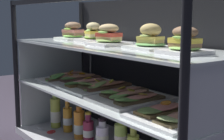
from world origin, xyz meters
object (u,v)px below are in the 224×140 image
at_px(plated_roll_sandwich_near_right_corner, 150,40).
at_px(juice_bottle_front_second, 102,139).
at_px(open_sandwich_tray_near_right_corner, 174,115).
at_px(juice_bottle_near_post, 55,113).
at_px(juice_bottle_back_left, 68,119).
at_px(plated_roll_sandwich_right_of_center, 93,35).
at_px(juice_bottle_front_middle, 88,132).
at_px(plated_roll_sandwich_left_of_center, 109,37).
at_px(juice_bottle_tucked_behind, 79,125).
at_px(kitchen_scissors, 49,131).
at_px(open_sandwich_tray_center, 129,97).
at_px(plated_roll_sandwich_far_right, 185,43).
at_px(plated_roll_sandwich_center, 73,33).
at_px(open_sandwich_tray_right_of_center, 96,86).
at_px(open_sandwich_tray_near_left_corner, 70,78).

bearing_deg(plated_roll_sandwich_near_right_corner, juice_bottle_front_second, -164.19).
height_order(open_sandwich_tray_near_right_corner, juice_bottle_front_second, open_sandwich_tray_near_right_corner).
height_order(juice_bottle_near_post, juice_bottle_back_left, juice_bottle_near_post).
distance_m(plated_roll_sandwich_right_of_center, juice_bottle_front_middle, 0.57).
height_order(plated_roll_sandwich_left_of_center, juice_bottle_tucked_behind, plated_roll_sandwich_left_of_center).
bearing_deg(kitchen_scissors, open_sandwich_tray_center, 10.75).
bearing_deg(juice_bottle_front_middle, juice_bottle_tucked_behind, 174.90).
relative_size(plated_roll_sandwich_right_of_center, plated_roll_sandwich_far_right, 1.02).
distance_m(plated_roll_sandwich_near_right_corner, juice_bottle_back_left, 0.90).
height_order(plated_roll_sandwich_far_right, open_sandwich_tray_near_right_corner, plated_roll_sandwich_far_right).
xyz_separation_m(plated_roll_sandwich_center, open_sandwich_tray_right_of_center, (0.35, -0.05, -0.29)).
bearing_deg(plated_roll_sandwich_far_right, open_sandwich_tray_center, 179.53).
relative_size(open_sandwich_tray_right_of_center, juice_bottle_front_middle, 1.90).
xyz_separation_m(juice_bottle_near_post, kitchen_scissors, (0.07, -0.08, -0.09)).
bearing_deg(kitchen_scissors, open_sandwich_tray_near_right_corner, 4.37).
bearing_deg(juice_bottle_front_second, plated_roll_sandwich_near_right_corner, 15.81).
height_order(plated_roll_sandwich_center, juice_bottle_front_second, plated_roll_sandwich_center).
bearing_deg(plated_roll_sandwich_center, juice_bottle_back_left, -54.08).
distance_m(plated_roll_sandwich_center, plated_roll_sandwich_far_right, 1.02).
bearing_deg(open_sandwich_tray_right_of_center, open_sandwich_tray_center, -1.96).
distance_m(open_sandwich_tray_right_of_center, open_sandwich_tray_center, 0.32).
bearing_deg(juice_bottle_back_left, kitchen_scissors, -120.63).
bearing_deg(kitchen_scissors, juice_bottle_front_second, 9.95).
relative_size(open_sandwich_tray_center, kitchen_scissors, 2.19).
bearing_deg(plated_roll_sandwich_center, juice_bottle_front_middle, -16.43).
bearing_deg(open_sandwich_tray_center, plated_roll_sandwich_near_right_corner, 20.74).
bearing_deg(open_sandwich_tray_near_right_corner, kitchen_scissors, -175.63).
bearing_deg(open_sandwich_tray_right_of_center, open_sandwich_tray_near_left_corner, 177.44).
xyz_separation_m(juice_bottle_tucked_behind, juice_bottle_front_middle, (0.12, -0.01, -0.01)).
bearing_deg(juice_bottle_near_post, plated_roll_sandwich_right_of_center, 18.34).
distance_m(open_sandwich_tray_right_of_center, juice_bottle_back_left, 0.39).
bearing_deg(open_sandwich_tray_near_right_corner, juice_bottle_back_left, 178.38).
xyz_separation_m(plated_roll_sandwich_left_of_center, juice_bottle_front_middle, (-0.17, -0.02, -0.55)).
xyz_separation_m(open_sandwich_tray_near_right_corner, juice_bottle_near_post, (-1.08, 0.00, -0.25)).
bearing_deg(plated_roll_sandwich_right_of_center, open_sandwich_tray_center, -8.14).
height_order(open_sandwich_tray_center, juice_bottle_near_post, open_sandwich_tray_center).
bearing_deg(plated_roll_sandwich_far_right, open_sandwich_tray_near_right_corner, -92.21).
relative_size(open_sandwich_tray_center, juice_bottle_front_second, 1.88).
xyz_separation_m(plated_roll_sandwich_left_of_center, juice_bottle_tucked_behind, (-0.29, -0.01, -0.55)).
bearing_deg(juice_bottle_near_post, plated_roll_sandwich_left_of_center, 3.09).
height_order(plated_roll_sandwich_center, plated_roll_sandwich_right_of_center, plated_roll_sandwich_right_of_center).
height_order(juice_bottle_front_middle, kitchen_scissors, juice_bottle_front_middle).
distance_m(plated_roll_sandwich_far_right, juice_bottle_front_middle, 0.88).
xyz_separation_m(plated_roll_sandwich_left_of_center, juice_bottle_near_post, (-0.57, -0.03, -0.53)).
distance_m(open_sandwich_tray_center, juice_bottle_front_second, 0.32).
bearing_deg(kitchen_scissors, open_sandwich_tray_right_of_center, 21.52).
height_order(plated_roll_sandwich_center, juice_bottle_back_left, plated_roll_sandwich_center).
bearing_deg(open_sandwich_tray_near_right_corner, open_sandwich_tray_center, 172.01).
height_order(juice_bottle_near_post, juice_bottle_front_second, juice_bottle_near_post).
bearing_deg(open_sandwich_tray_near_right_corner, plated_roll_sandwich_left_of_center, 176.00).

